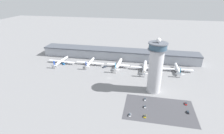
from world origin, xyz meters
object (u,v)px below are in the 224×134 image
at_px(airplane_gate_echo, 177,69).
at_px(car_silver_sedan, 130,115).
at_px(car_white_wagon, 145,99).
at_px(airplane_gate_bravo, 90,63).
at_px(airplane_gate_charlie, 118,64).
at_px(service_truck_baggage, 63,64).
at_px(service_truck_catering, 116,69).
at_px(airplane_gate_alpha, 61,61).
at_px(service_truck_fuel, 105,67).
at_px(car_maroon_suv, 188,112).
at_px(airplane_gate_delta, 145,67).
at_px(car_black_suv, 186,104).
at_px(car_red_hatchback, 145,107).
at_px(car_green_van, 145,116).
at_px(control_tower, 156,66).

height_order(airplane_gate_echo, car_silver_sedan, airplane_gate_echo).
bearing_deg(airplane_gate_echo, car_white_wagon, -118.48).
distance_m(airplane_gate_bravo, airplane_gate_charlie, 41.90).
distance_m(airplane_gate_echo, service_truck_baggage, 162.82).
height_order(airplane_gate_charlie, service_truck_catering, airplane_gate_charlie).
relative_size(airplane_gate_alpha, service_truck_fuel, 5.31).
distance_m(service_truck_catering, car_maroon_suv, 112.61).
bearing_deg(airplane_gate_delta, car_black_suv, -59.75).
height_order(airplane_gate_charlie, car_red_hatchback, airplane_gate_charlie).
bearing_deg(car_green_van, car_silver_sedan, -176.01).
xyz_separation_m(service_truck_fuel, car_white_wagon, (58.21, -70.65, -0.26)).
xyz_separation_m(airplane_gate_bravo, airplane_gate_delta, (78.98, -3.00, 0.44)).
height_order(service_truck_catering, car_silver_sedan, service_truck_catering).
xyz_separation_m(service_truck_fuel, car_black_suv, (97.09, -70.31, -0.29)).
bearing_deg(service_truck_baggage, car_green_van, -37.98).
bearing_deg(service_truck_catering, car_black_suv, -39.57).
xyz_separation_m(control_tower, airplane_gate_alpha, (-133.89, 52.23, -25.43)).
bearing_deg(airplane_gate_bravo, car_green_van, -50.66).
xyz_separation_m(airplane_gate_delta, car_red_hatchback, (2.77, -83.74, -3.85)).
distance_m(service_truck_baggage, car_green_van, 155.24).
distance_m(car_maroon_suv, car_black_suv, 13.21).
relative_size(car_red_hatchback, car_silver_sedan, 0.85).
xyz_separation_m(airplane_gate_bravo, airplane_gate_charlie, (41.90, -0.04, 0.45)).
bearing_deg(airplane_gate_alpha, service_truck_catering, -3.40).
relative_size(airplane_gate_bravo, car_maroon_suv, 9.86).
xyz_separation_m(service_truck_catering, car_silver_sedan, (28.96, -93.41, -0.42)).
bearing_deg(airplane_gate_delta, control_tower, -78.24).
bearing_deg(car_green_van, airplane_gate_alpha, 142.32).
bearing_deg(car_maroon_suv, airplane_gate_bravo, 143.95).
bearing_deg(service_truck_fuel, service_truck_catering, -13.28).
distance_m(airplane_gate_alpha, car_red_hatchback, 151.38).
bearing_deg(service_truck_fuel, car_black_suv, -35.91).
bearing_deg(service_truck_baggage, airplane_gate_charlie, 3.20).
xyz_separation_m(control_tower, airplane_gate_echo, (32.67, 56.00, -25.21)).
distance_m(airplane_gate_echo, car_white_wagon, 85.91).
relative_size(airplane_gate_delta, service_truck_fuel, 5.29).
bearing_deg(airplane_gate_alpha, airplane_gate_bravo, 3.47).
bearing_deg(airplane_gate_alpha, car_green_van, -37.68).
distance_m(airplane_gate_bravo, service_truck_baggage, 40.61).
height_order(airplane_gate_echo, service_truck_baggage, airplane_gate_echo).
bearing_deg(car_green_van, car_red_hatchback, 91.59).
xyz_separation_m(car_white_wagon, car_maroon_suv, (38.31, -12.86, 0.00)).
xyz_separation_m(airplane_gate_charlie, service_truck_baggage, (-82.14, -4.59, -3.35)).
bearing_deg(airplane_gate_echo, airplane_gate_delta, -174.62).
height_order(car_white_wagon, car_maroon_suv, car_maroon_suv).
xyz_separation_m(service_truck_baggage, car_silver_sedan, (109.31, -96.45, -0.49)).
bearing_deg(airplane_gate_delta, airplane_gate_charlie, 175.44).
relative_size(airplane_gate_delta, car_maroon_suv, 10.05).
bearing_deg(airplane_gate_bravo, car_red_hatchback, -46.70).
distance_m(car_red_hatchback, car_maroon_suv, 38.08).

